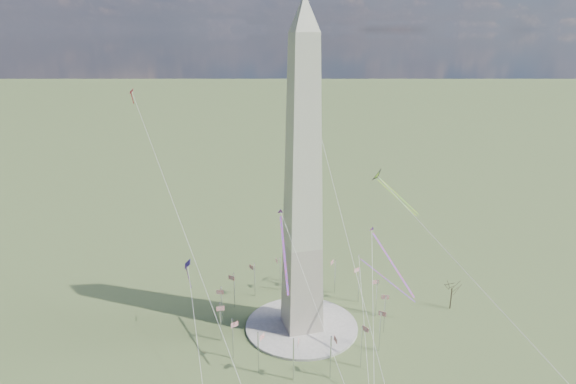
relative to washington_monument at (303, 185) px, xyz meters
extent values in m
plane|color=#44542A|center=(0.00, 0.00, -47.95)|extent=(2000.00, 2000.00, 0.00)
cylinder|color=beige|center=(0.00, 0.00, -47.55)|extent=(36.00, 36.00, 0.80)
pyramid|color=#B9B7A3|center=(0.00, 0.00, 47.85)|extent=(9.90, 9.90, 10.00)
cylinder|color=silver|center=(26.00, 0.00, -41.45)|extent=(0.36, 0.36, 13.00)
cube|color=red|center=(26.00, 1.30, -36.15)|extent=(2.40, 0.08, 1.50)
cylinder|color=silver|center=(24.02, 9.95, -41.45)|extent=(0.36, 0.36, 13.00)
cube|color=red|center=(23.52, 11.15, -36.15)|extent=(2.25, 0.99, 1.50)
cylinder|color=silver|center=(18.38, 18.38, -41.45)|extent=(0.36, 0.36, 13.00)
cube|color=red|center=(17.47, 19.30, -36.15)|extent=(1.75, 1.75, 1.50)
cylinder|color=silver|center=(9.95, 24.02, -41.45)|extent=(0.36, 0.36, 13.00)
cube|color=red|center=(8.75, 24.52, -36.15)|extent=(0.99, 2.25, 1.50)
cylinder|color=silver|center=(0.00, 26.00, -41.45)|extent=(0.36, 0.36, 13.00)
cube|color=red|center=(-1.30, 26.00, -36.15)|extent=(0.08, 2.40, 1.50)
cylinder|color=silver|center=(-9.95, 24.02, -41.45)|extent=(0.36, 0.36, 13.00)
cube|color=red|center=(-11.15, 23.52, -36.15)|extent=(0.99, 2.25, 1.50)
cylinder|color=silver|center=(-18.38, 18.38, -41.45)|extent=(0.36, 0.36, 13.00)
cube|color=red|center=(-19.30, 17.47, -36.15)|extent=(1.75, 1.75, 1.50)
cylinder|color=silver|center=(-24.02, 9.95, -41.45)|extent=(0.36, 0.36, 13.00)
cube|color=red|center=(-24.52, 8.75, -36.15)|extent=(2.25, 0.99, 1.50)
cylinder|color=silver|center=(-26.00, 0.00, -41.45)|extent=(0.36, 0.36, 13.00)
cube|color=red|center=(-26.00, -1.30, -36.15)|extent=(2.40, 0.08, 1.50)
cylinder|color=silver|center=(-24.02, -9.95, -41.45)|extent=(0.36, 0.36, 13.00)
cube|color=red|center=(-23.52, -11.15, -36.15)|extent=(2.25, 0.99, 1.50)
cylinder|color=silver|center=(-18.38, -18.38, -41.45)|extent=(0.36, 0.36, 13.00)
cube|color=red|center=(-17.47, -19.30, -36.15)|extent=(1.75, 1.75, 1.50)
cylinder|color=silver|center=(-9.95, -24.02, -41.45)|extent=(0.36, 0.36, 13.00)
cube|color=red|center=(-8.75, -24.52, -36.15)|extent=(0.99, 2.25, 1.50)
cylinder|color=silver|center=(0.00, -26.00, -41.45)|extent=(0.36, 0.36, 13.00)
cube|color=red|center=(1.30, -26.00, -36.15)|extent=(0.08, 2.40, 1.50)
cylinder|color=silver|center=(9.95, -24.02, -41.45)|extent=(0.36, 0.36, 13.00)
cube|color=red|center=(11.15, -23.52, -36.15)|extent=(0.99, 2.25, 1.50)
cylinder|color=silver|center=(18.38, -18.38, -41.45)|extent=(0.36, 0.36, 13.00)
cube|color=red|center=(19.30, -17.47, -36.15)|extent=(1.75, 1.75, 1.50)
cylinder|color=silver|center=(24.02, -9.95, -41.45)|extent=(0.36, 0.36, 13.00)
cube|color=red|center=(24.52, -8.75, -36.15)|extent=(2.25, 0.99, 1.50)
cylinder|color=#46332A|center=(52.53, -3.00, -44.06)|extent=(0.38, 0.38, 7.79)
cube|color=yellow|center=(35.98, 7.77, -9.15)|extent=(9.48, 11.32, 10.05)
cube|color=yellow|center=(34.57, 6.60, -9.15)|extent=(9.48, 11.32, 10.05)
cube|color=navy|center=(-34.09, 8.67, -24.99)|extent=(2.06, 3.30, 2.67)
cube|color=red|center=(-34.09, 8.67, -29.41)|extent=(1.75, 3.15, 9.23)
cube|color=red|center=(20.60, -19.16, -19.43)|extent=(4.67, 18.84, 12.00)
cube|color=red|center=(-9.60, -13.79, -14.75)|extent=(4.54, 21.62, 13.70)
cube|color=red|center=(29.37, -0.52, -35.06)|extent=(14.98, 12.56, 11.88)
cube|color=red|center=(-46.16, 28.42, 25.52)|extent=(1.31, 2.12, 1.76)
cube|color=red|center=(-46.16, 28.42, 23.59)|extent=(0.84, 1.49, 4.05)
cube|color=silver|center=(15.85, 42.20, 21.66)|extent=(1.32, 2.19, 1.86)
cube|color=silver|center=(15.85, 42.20, 19.63)|extent=(0.80, 1.58, 4.27)
camera|label=1|loc=(-44.14, -137.25, 43.45)|focal=32.00mm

